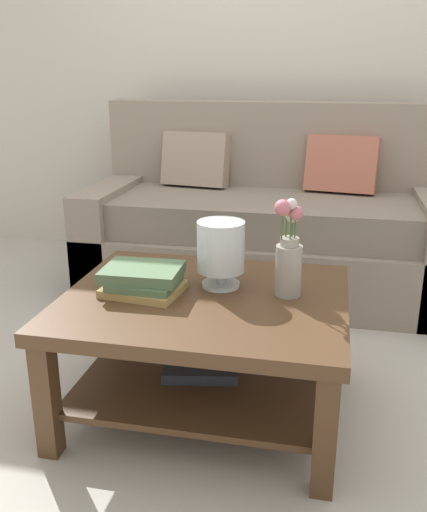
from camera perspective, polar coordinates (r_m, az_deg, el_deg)
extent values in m
plane|color=#B7B2A8|center=(2.55, 1.87, -10.78)|extent=(10.00, 10.00, 0.00)
cube|color=beige|center=(3.87, 6.73, 19.87)|extent=(6.40, 0.12, 2.70)
cube|color=gray|center=(3.32, 5.14, -0.38)|extent=(2.04, 0.90, 0.36)
cube|color=gray|center=(3.21, 5.22, 4.19)|extent=(1.80, 0.74, 0.20)
cube|color=gray|center=(3.53, 6.11, 9.61)|extent=(2.04, 0.20, 0.70)
cube|color=gray|center=(3.50, -9.89, 2.49)|extent=(0.20, 0.90, 0.60)
cube|color=gray|center=(3.47, -1.80, 9.71)|extent=(0.42, 0.24, 0.34)
cube|color=#B26651|center=(3.37, 12.83, 9.01)|extent=(0.42, 0.24, 0.34)
cube|color=#4C331E|center=(2.04, -0.88, -4.63)|extent=(1.01, 0.85, 0.05)
cube|color=#4C331E|center=(1.99, -16.53, -13.73)|extent=(0.07, 0.07, 0.42)
cube|color=#4C331E|center=(1.79, 11.22, -17.31)|extent=(0.07, 0.07, 0.42)
cube|color=#4C331E|center=(2.59, -8.83, -5.39)|extent=(0.07, 0.07, 0.42)
cube|color=#4C331E|center=(2.44, 11.65, -7.13)|extent=(0.07, 0.07, 0.42)
cube|color=#4C331E|center=(2.18, -0.84, -12.01)|extent=(0.89, 0.73, 0.02)
cube|color=#2D333D|center=(2.17, -1.29, -11.19)|extent=(0.31, 0.25, 0.04)
cube|color=tan|center=(2.07, -7.10, -3.33)|extent=(0.29, 0.24, 0.03)
cube|color=#51704C|center=(2.05, -7.00, -2.71)|extent=(0.24, 0.21, 0.03)
cube|color=#51704C|center=(2.06, -7.22, -1.66)|extent=(0.28, 0.22, 0.04)
cylinder|color=silver|center=(2.11, 0.65, -2.87)|extent=(0.14, 0.14, 0.02)
cylinder|color=silver|center=(2.10, 0.65, -2.07)|extent=(0.04, 0.04, 0.05)
cylinder|color=silver|center=(2.06, 0.66, 0.99)|extent=(0.18, 0.18, 0.19)
sphere|color=#3D6075|center=(2.08, -0.05, 0.05)|extent=(0.05, 0.05, 0.05)
sphere|color=#3D6075|center=(2.08, 1.44, 0.06)|extent=(0.05, 0.05, 0.05)
cylinder|color=#9E998E|center=(2.02, 7.58, -1.48)|extent=(0.09, 0.09, 0.19)
cylinder|color=#9E998E|center=(1.99, 7.71, 1.44)|extent=(0.07, 0.07, 0.03)
cylinder|color=#426638|center=(1.97, 8.25, 2.85)|extent=(0.01, 0.01, 0.08)
sphere|color=#C66B7A|center=(1.96, 8.32, 4.34)|extent=(0.05, 0.05, 0.05)
cylinder|color=#426638|center=(1.99, 7.96, 2.80)|extent=(0.01, 0.01, 0.06)
sphere|color=silver|center=(1.98, 8.02, 4.07)|extent=(0.05, 0.05, 0.05)
cylinder|color=#426638|center=(1.98, 7.37, 3.14)|extent=(0.01, 0.01, 0.08)
sphere|color=gold|center=(1.97, 7.44, 4.79)|extent=(0.06, 0.06, 0.06)
cylinder|color=#426638|center=(1.95, 6.95, 3.01)|extent=(0.01, 0.01, 0.10)
sphere|color=#C66B7A|center=(1.93, 7.02, 4.87)|extent=(0.06, 0.06, 0.06)
cylinder|color=#426638|center=(1.95, 7.83, 3.29)|extent=(0.01, 0.01, 0.11)
sphere|color=silver|center=(1.93, 7.92, 5.25)|extent=(0.04, 0.04, 0.04)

